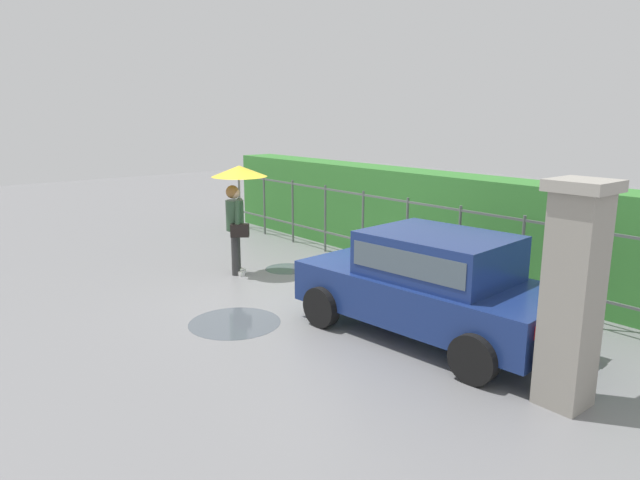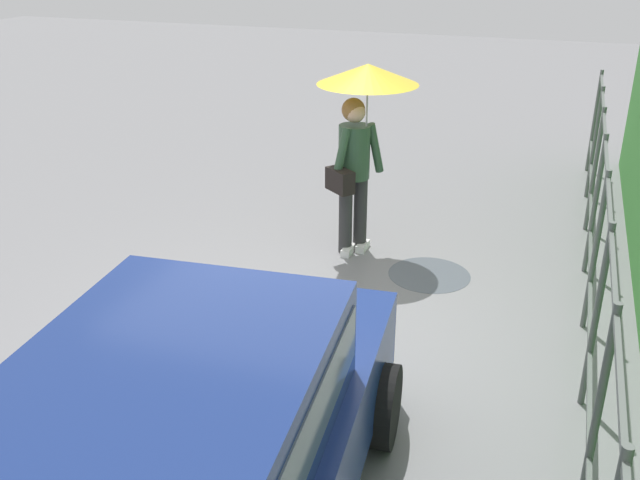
# 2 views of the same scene
# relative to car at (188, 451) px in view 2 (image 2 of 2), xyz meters

# --- Properties ---
(ground_plane) EXTENTS (40.00, 40.00, 0.00)m
(ground_plane) POSITION_rel_car_xyz_m (-2.50, -0.41, -0.80)
(ground_plane) COLOR slate
(car) EXTENTS (3.85, 2.13, 1.48)m
(car) POSITION_rel_car_xyz_m (0.00, 0.00, 0.00)
(car) COLOR navy
(car) RESTS_ON ground
(pedestrian) EXTENTS (1.06, 1.06, 2.09)m
(pedestrian) POSITION_rel_car_xyz_m (-4.44, -0.37, 0.78)
(pedestrian) COLOR #333333
(pedestrian) RESTS_ON ground
(fence_section) EXTENTS (10.98, 0.05, 1.50)m
(fence_section) POSITION_rel_car_xyz_m (-2.92, 2.05, 0.02)
(fence_section) COLOR #59605B
(fence_section) RESTS_ON ground
(puddle_near) EXTENTS (1.37, 1.37, 0.00)m
(puddle_near) POSITION_rel_car_xyz_m (-2.16, -1.86, -0.80)
(puddle_near) COLOR #4C545B
(puddle_near) RESTS_ON ground
(puddle_far) EXTENTS (0.86, 0.86, 0.00)m
(puddle_far) POSITION_rel_car_xyz_m (-4.11, 0.51, -0.80)
(puddle_far) COLOR #4C545B
(puddle_far) RESTS_ON ground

